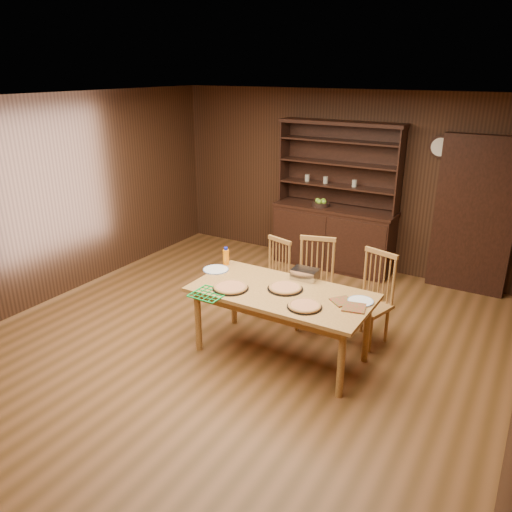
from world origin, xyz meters
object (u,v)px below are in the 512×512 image
Objects in this scene: dining_table at (281,299)px; chair_right at (373,295)px; juice_bottle at (226,257)px; chair_left at (274,274)px; chair_center at (315,280)px; china_hutch at (334,229)px.

chair_right reaches higher than dining_table.
juice_bottle is (-1.60, -0.49, 0.29)m from chair_right.
chair_center is (0.57, -0.04, 0.07)m from chair_left.
chair_left is at bearing -91.47° from china_hutch.
chair_right is (1.27, -0.07, 0.05)m from chair_left.
china_hutch is at bearing 80.86° from juice_bottle.
china_hutch is 1.89m from chair_center.
juice_bottle is (-0.90, 0.33, 0.18)m from dining_table.
juice_bottle is (-0.33, -0.56, 0.35)m from chair_left.
dining_table is 1.08m from chair_right.
chair_right is (1.23, -1.85, -0.04)m from china_hutch.
chair_left is 0.89× the size of chair_center.
china_hutch reaches higher than chair_center.
china_hutch is at bearing 101.07° from dining_table.
dining_table is 1.96× the size of chair_left.
juice_bottle is (-0.38, -2.34, 0.25)m from china_hutch.
chair_right is 5.02× the size of juice_bottle.
juice_bottle is at bearing 160.04° from dining_table.
chair_left reaches higher than dining_table.
chair_right is (0.71, 0.81, -0.12)m from dining_table.
dining_table is 1.06m from chair_left.
china_hutch is at bearing 104.19° from chair_left.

